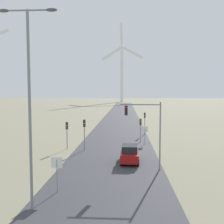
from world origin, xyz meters
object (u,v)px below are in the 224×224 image
Objects in this scene: stop_sign_near at (57,168)px; stop_sign_far at (145,132)px; traffic_light_mast_overhead at (147,122)px; traffic_light_post_near_left at (84,128)px; car_approaching at (130,154)px; wind_turbine_left at (122,68)px; traffic_light_post_near_right at (141,125)px; streetlamp at (29,89)px; traffic_light_post_mid_left at (67,129)px; traffic_light_post_mid_right at (145,118)px.

stop_sign_near is 19.70m from stop_sign_far.
stop_sign_near is 0.41× the size of traffic_light_mast_overhead.
stop_sign_near is 0.68× the size of traffic_light_post_near_left.
stop_sign_far reaches higher than car_approaching.
traffic_light_post_near_left is 162.53m from wind_turbine_left.
streetlamp is at bearing -109.55° from traffic_light_post_near_right.
traffic_light_post_mid_left is 12.83m from traffic_light_mast_overhead.
traffic_light_post_mid_right is at bearing 86.24° from stop_sign_far.
traffic_light_mast_overhead is (-0.71, -12.10, 2.71)m from stop_sign_far.
traffic_light_post_mid_left reaches higher than car_approaching.
traffic_light_mast_overhead is 0.11× the size of wind_turbine_left.
wind_turbine_left is at bearing 89.30° from traffic_light_post_near_left.
traffic_light_mast_overhead is at bearing -56.83° from car_approaching.
streetlamp is at bearing -90.84° from wind_turbine_left.
stop_sign_near is 20.91m from traffic_light_post_near_right.
traffic_light_mast_overhead is (7.13, -7.75, 1.63)m from traffic_light_post_near_left.
traffic_light_post_mid_right reaches higher than stop_sign_far.
traffic_light_post_near_left is at bearing -150.99° from stop_sign_far.
traffic_light_post_near_right reaches higher than stop_sign_far.
traffic_light_post_mid_right is (9.04, 29.09, -4.69)m from streetlamp.
traffic_light_mast_overhead reaches higher than stop_sign_near.
traffic_light_post_mid_right is (1.08, 6.67, 0.26)m from traffic_light_post_near_right.
stop_sign_near is (0.86, 2.76, -5.64)m from streetlamp.
stop_sign_near is 14.72m from traffic_light_post_mid_left.
car_approaching is at bearing 60.93° from streetlamp.
streetlamp reaches higher than stop_sign_near.
traffic_light_post_near_left is 1.02× the size of traffic_light_post_mid_right.
stop_sign_far is 0.04× the size of wind_turbine_left.
streetlamp is at bearing -131.47° from traffic_light_mast_overhead.
traffic_light_post_near_left is at bearing -141.30° from traffic_light_post_near_right.
stop_sign_far is at bearing -87.85° from wind_turbine_left.
streetlamp reaches higher than stop_sign_far.
car_approaching is at bearing 123.17° from traffic_light_mast_overhead.
stop_sign_near is at bearing -122.45° from car_approaching.
traffic_light_post_mid_right is 0.07× the size of wind_turbine_left.
traffic_light_post_near_right reaches higher than car_approaching.
traffic_light_post_near_right is 0.54× the size of traffic_light_mast_overhead.
traffic_light_post_near_right is 6.77m from traffic_light_post_mid_right.
traffic_light_post_near_right is at bearing 70.45° from streetlamp.
stop_sign_near is 0.76× the size of traffic_light_post_near_right.
stop_sign_near is 0.76× the size of traffic_light_post_mid_left.
wind_turbine_left is (4.31, 160.35, 22.30)m from traffic_light_post_mid_left.
traffic_light_post_near_left reaches higher than stop_sign_far.
streetlamp is at bearing -112.12° from stop_sign_far.
traffic_light_post_mid_left is 0.06× the size of wind_turbine_left.
traffic_light_post_near_left reaches higher than car_approaching.
traffic_light_mast_overhead is at bearing -93.38° from stop_sign_far.
traffic_light_post_near_left is at bearing -90.70° from wind_turbine_left.
car_approaching is (6.23, 11.20, -6.56)m from streetlamp.
traffic_light_post_mid_left is (-10.20, -3.68, 0.79)m from stop_sign_far.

